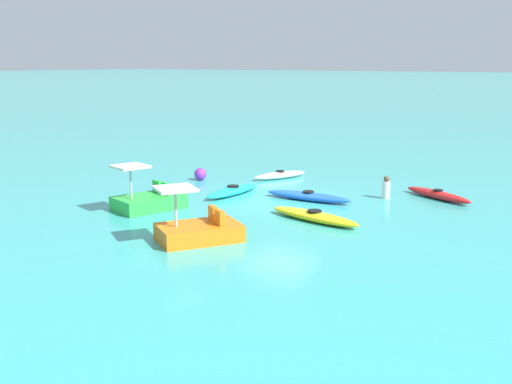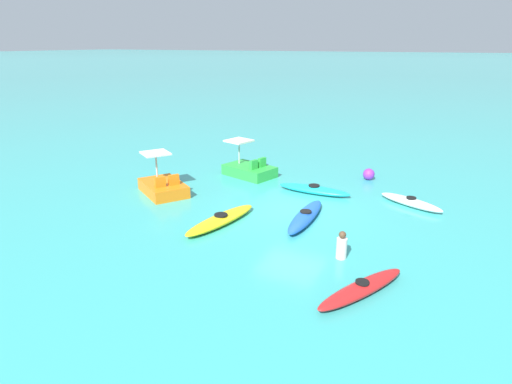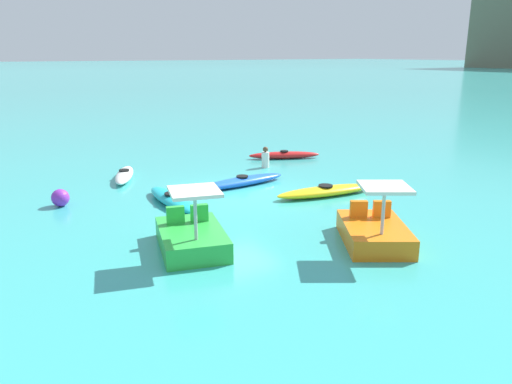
{
  "view_description": "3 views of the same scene",
  "coord_description": "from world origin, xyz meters",
  "px_view_note": "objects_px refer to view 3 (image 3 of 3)",
  "views": [
    {
      "loc": [
        19.51,
        11.64,
        5.23
      ],
      "look_at": [
        1.28,
        -0.3,
        0.59
      ],
      "focal_mm": 43.14,
      "sensor_mm": 36.0,
      "label": 1
    },
    {
      "loc": [
        -5.71,
        14.88,
        6.2
      ],
      "look_at": [
        1.78,
        -0.47,
        0.33
      ],
      "focal_mm": 30.71,
      "sensor_mm": 36.0,
      "label": 2
    },
    {
      "loc": [
        13.82,
        -8.22,
        4.6
      ],
      "look_at": [
        0.9,
        0.18,
        0.25
      ],
      "focal_mm": 34.61,
      "sensor_mm": 36.0,
      "label": 3
    }
  ],
  "objects_px": {
    "pedal_boat_orange": "(374,231)",
    "buoy_purple": "(60,198)",
    "kayak_yellow": "(325,191)",
    "pedal_boat_green": "(192,236)",
    "kayak_blue": "(242,181)",
    "kayak_red": "(284,155)",
    "kayak_white": "(124,175)",
    "kayak_cyan": "(172,199)",
    "person_near_shore": "(265,158)"
  },
  "relations": [
    {
      "from": "kayak_blue",
      "to": "kayak_white",
      "type": "xyz_separation_m",
      "value": [
        -3.26,
        -3.24,
        0.0
      ]
    },
    {
      "from": "pedal_boat_orange",
      "to": "buoy_purple",
      "type": "relative_size",
      "value": 5.17
    },
    {
      "from": "kayak_red",
      "to": "person_near_shore",
      "type": "bearing_deg",
      "value": -59.23
    },
    {
      "from": "buoy_purple",
      "to": "kayak_cyan",
      "type": "bearing_deg",
      "value": 60.57
    },
    {
      "from": "kayak_red",
      "to": "pedal_boat_orange",
      "type": "bearing_deg",
      "value": -23.78
    },
    {
      "from": "person_near_shore",
      "to": "kayak_blue",
      "type": "bearing_deg",
      "value": -49.76
    },
    {
      "from": "kayak_cyan",
      "to": "pedal_boat_green",
      "type": "bearing_deg",
      "value": -16.72
    },
    {
      "from": "kayak_red",
      "to": "buoy_purple",
      "type": "bearing_deg",
      "value": -78.63
    },
    {
      "from": "kayak_yellow",
      "to": "pedal_boat_orange",
      "type": "bearing_deg",
      "value": -24.6
    },
    {
      "from": "kayak_yellow",
      "to": "pedal_boat_green",
      "type": "bearing_deg",
      "value": -72.8
    },
    {
      "from": "kayak_white",
      "to": "person_near_shore",
      "type": "bearing_deg",
      "value": 77.07
    },
    {
      "from": "kayak_blue",
      "to": "buoy_purple",
      "type": "bearing_deg",
      "value": -99.21
    },
    {
      "from": "buoy_purple",
      "to": "kayak_red",
      "type": "bearing_deg",
      "value": 101.37
    },
    {
      "from": "kayak_cyan",
      "to": "pedal_boat_orange",
      "type": "distance_m",
      "value": 6.52
    },
    {
      "from": "kayak_yellow",
      "to": "pedal_boat_orange",
      "type": "relative_size",
      "value": 1.29
    },
    {
      "from": "kayak_red",
      "to": "buoy_purple",
      "type": "height_order",
      "value": "buoy_purple"
    },
    {
      "from": "kayak_cyan",
      "to": "kayak_white",
      "type": "height_order",
      "value": "same"
    },
    {
      "from": "kayak_blue",
      "to": "kayak_yellow",
      "type": "height_order",
      "value": "same"
    },
    {
      "from": "pedal_boat_green",
      "to": "pedal_boat_orange",
      "type": "bearing_deg",
      "value": 61.82
    },
    {
      "from": "pedal_boat_green",
      "to": "kayak_yellow",
      "type": "bearing_deg",
      "value": 107.2
    },
    {
      "from": "pedal_boat_green",
      "to": "kayak_blue",
      "type": "bearing_deg",
      "value": 136.82
    },
    {
      "from": "kayak_white",
      "to": "kayak_yellow",
      "type": "bearing_deg",
      "value": 39.7
    },
    {
      "from": "kayak_white",
      "to": "buoy_purple",
      "type": "distance_m",
      "value": 3.62
    },
    {
      "from": "buoy_purple",
      "to": "person_near_shore",
      "type": "distance_m",
      "value": 8.44
    },
    {
      "from": "kayak_cyan",
      "to": "pedal_boat_orange",
      "type": "relative_size",
      "value": 1.14
    },
    {
      "from": "kayak_cyan",
      "to": "person_near_shore",
      "type": "bearing_deg",
      "value": 116.66
    },
    {
      "from": "kayak_blue",
      "to": "pedal_boat_orange",
      "type": "distance_m",
      "value": 6.56
    },
    {
      "from": "kayak_blue",
      "to": "buoy_purple",
      "type": "relative_size",
      "value": 6.5
    },
    {
      "from": "kayak_blue",
      "to": "pedal_boat_green",
      "type": "xyz_separation_m",
      "value": [
        4.42,
        -4.14,
        0.17
      ]
    },
    {
      "from": "kayak_cyan",
      "to": "kayak_red",
      "type": "height_order",
      "value": "same"
    },
    {
      "from": "kayak_cyan",
      "to": "kayak_blue",
      "type": "xyz_separation_m",
      "value": [
        -0.72,
        3.03,
        -0.0
      ]
    },
    {
      "from": "kayak_cyan",
      "to": "pedal_boat_green",
      "type": "xyz_separation_m",
      "value": [
        3.7,
        -1.11,
        0.17
      ]
    },
    {
      "from": "person_near_shore",
      "to": "pedal_boat_green",
      "type": "bearing_deg",
      "value": -45.39
    },
    {
      "from": "kayak_red",
      "to": "pedal_boat_orange",
      "type": "distance_m",
      "value": 10.46
    },
    {
      "from": "pedal_boat_green",
      "to": "buoy_purple",
      "type": "distance_m",
      "value": 5.72
    },
    {
      "from": "kayak_yellow",
      "to": "buoy_purple",
      "type": "bearing_deg",
      "value": -115.1
    },
    {
      "from": "pedal_boat_orange",
      "to": "person_near_shore",
      "type": "height_order",
      "value": "pedal_boat_orange"
    },
    {
      "from": "kayak_cyan",
      "to": "pedal_boat_green",
      "type": "distance_m",
      "value": 3.87
    },
    {
      "from": "kayak_blue",
      "to": "buoy_purple",
      "type": "xyz_separation_m",
      "value": [
        -0.98,
        -6.03,
        0.11
      ]
    },
    {
      "from": "kayak_red",
      "to": "person_near_shore",
      "type": "relative_size",
      "value": 3.56
    },
    {
      "from": "kayak_blue",
      "to": "kayak_white",
      "type": "height_order",
      "value": "same"
    },
    {
      "from": "kayak_yellow",
      "to": "pedal_boat_green",
      "type": "distance_m",
      "value": 6.07
    },
    {
      "from": "kayak_cyan",
      "to": "kayak_yellow",
      "type": "relative_size",
      "value": 0.89
    },
    {
      "from": "kayak_red",
      "to": "pedal_boat_green",
      "type": "distance_m",
      "value": 11.07
    },
    {
      "from": "kayak_yellow",
      "to": "kayak_white",
      "type": "height_order",
      "value": "same"
    },
    {
      "from": "kayak_white",
      "to": "pedal_boat_green",
      "type": "height_order",
      "value": "pedal_boat_green"
    },
    {
      "from": "kayak_red",
      "to": "buoy_purple",
      "type": "xyz_separation_m",
      "value": [
        2.03,
        -10.1,
        0.11
      ]
    },
    {
      "from": "pedal_boat_green",
      "to": "person_near_shore",
      "type": "xyz_separation_m",
      "value": [
        -6.4,
        6.49,
        0.05
      ]
    },
    {
      "from": "pedal_boat_orange",
      "to": "pedal_boat_green",
      "type": "bearing_deg",
      "value": -118.18
    },
    {
      "from": "kayak_cyan",
      "to": "buoy_purple",
      "type": "distance_m",
      "value": 3.45
    }
  ]
}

